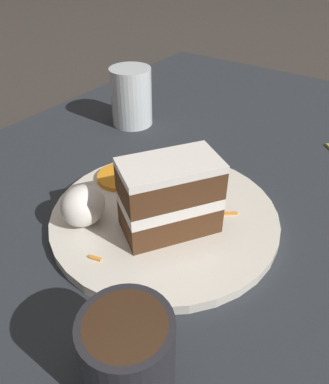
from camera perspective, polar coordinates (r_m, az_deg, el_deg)
ground_plane at (r=0.52m, az=5.58°, el=-7.73°), size 6.00×6.00×0.00m
dining_table at (r=0.50m, az=5.69°, el=-6.36°), size 1.28×0.90×0.03m
plate at (r=0.49m, az=-0.00°, el=-3.74°), size 0.29×0.29×0.01m
cake_slice at (r=0.44m, az=0.82°, el=-0.69°), size 0.13×0.12×0.09m
cream_dollop at (r=0.47m, az=-12.30°, el=-2.03°), size 0.06×0.05×0.05m
orange_garnish at (r=0.55m, az=-6.66°, el=2.35°), size 0.07×0.07×0.01m
carrot_shreds_scatter at (r=0.51m, az=1.34°, el=-0.95°), size 0.23×0.17×0.00m
drinking_glass at (r=0.73m, az=-5.03°, el=13.72°), size 0.08×0.08×0.11m
coffee_mug at (r=0.32m, az=-5.58°, el=-23.26°), size 0.08×0.08×0.08m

